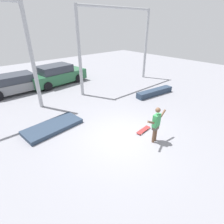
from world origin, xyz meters
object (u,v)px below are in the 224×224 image
at_px(skateboard, 143,130).
at_px(manual_pad, 53,127).
at_px(grind_box, 155,92).
at_px(skateboarder, 156,123).
at_px(parked_car_green, 57,75).
at_px(parked_car_grey, 16,84).

relative_size(skateboard, manual_pad, 0.33).
height_order(grind_box, manual_pad, grind_box).
distance_m(skateboarder, manual_pad, 4.50).
relative_size(skateboarder, manual_pad, 0.60).
relative_size(skateboard, parked_car_green, 0.19).
bearing_deg(parked_car_green, skateboard, -97.49).
bearing_deg(manual_pad, parked_car_grey, 87.86).
bearing_deg(skateboard, manual_pad, 129.91).
relative_size(grind_box, parked_car_green, 0.63).
relative_size(manual_pad, parked_car_green, 0.57).
height_order(skateboard, parked_car_grey, parked_car_grey).
xyz_separation_m(grind_box, manual_pad, (-6.77, 0.58, -0.09)).
height_order(skateboarder, parked_car_grey, skateboarder).
bearing_deg(skateboard, parked_car_green, 83.16).
xyz_separation_m(skateboarder, manual_pad, (-2.61, 3.59, -0.75)).
distance_m(skateboard, parked_car_grey, 9.17).
height_order(manual_pad, parked_car_green, parked_car_green).
relative_size(grind_box, manual_pad, 1.11).
xyz_separation_m(skateboard, manual_pad, (-2.86, 2.85, 0.03)).
bearing_deg(manual_pad, grind_box, -4.87).
distance_m(skateboarder, skateboard, 1.10).
bearing_deg(parked_car_grey, manual_pad, -92.06).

